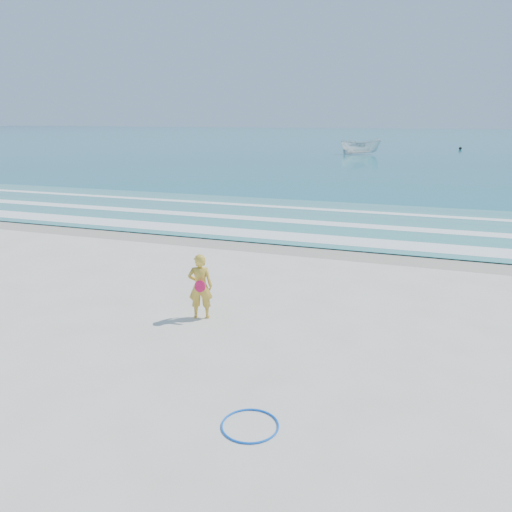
% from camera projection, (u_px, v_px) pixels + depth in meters
% --- Properties ---
extents(ground, '(400.00, 400.00, 0.00)m').
position_uv_depth(ground, '(184.00, 356.00, 9.83)').
color(ground, silver).
rests_on(ground, ground).
extents(wet_sand, '(400.00, 2.40, 0.00)m').
position_uv_depth(wet_sand, '(298.00, 247.00, 18.02)').
color(wet_sand, '#B2A893').
rests_on(wet_sand, ground).
extents(ocean, '(400.00, 190.00, 0.04)m').
position_uv_depth(ocean, '(412.00, 139.00, 105.35)').
color(ocean, '#19727F').
rests_on(ocean, ground).
extents(shallow, '(400.00, 10.00, 0.01)m').
position_uv_depth(shallow, '(326.00, 220.00, 22.56)').
color(shallow, '#59B7AD').
rests_on(shallow, ocean).
extents(foam_near, '(400.00, 1.40, 0.01)m').
position_uv_depth(foam_near, '(307.00, 238.00, 19.19)').
color(foam_near, white).
rests_on(foam_near, shallow).
extents(foam_mid, '(400.00, 0.90, 0.01)m').
position_uv_depth(foam_mid, '(322.00, 223.00, 21.83)').
color(foam_mid, white).
rests_on(foam_mid, shallow).
extents(foam_far, '(400.00, 0.60, 0.01)m').
position_uv_depth(foam_far, '(336.00, 210.00, 24.83)').
color(foam_far, white).
rests_on(foam_far, shallow).
extents(hoop, '(1.16, 1.16, 0.03)m').
position_uv_depth(hoop, '(250.00, 425.00, 7.59)').
color(hoop, blue).
rests_on(hoop, ground).
extents(boat, '(5.27, 3.31, 1.91)m').
position_uv_depth(boat, '(361.00, 146.00, 61.46)').
color(boat, white).
rests_on(boat, ocean).
extents(buoy, '(0.42, 0.42, 0.42)m').
position_uv_depth(buoy, '(460.00, 148.00, 70.03)').
color(buoy, black).
rests_on(buoy, ocean).
extents(woman, '(0.65, 0.53, 1.55)m').
position_uv_depth(woman, '(200.00, 286.00, 11.51)').
color(woman, gold).
rests_on(woman, ground).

